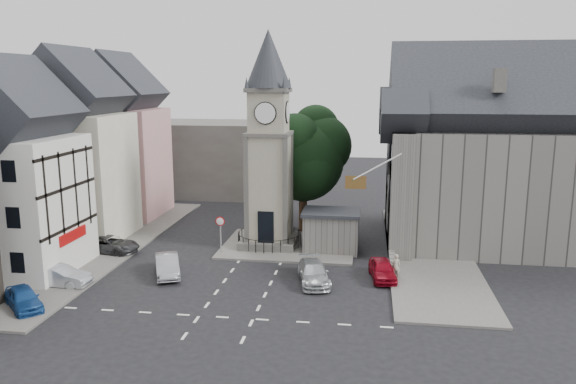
% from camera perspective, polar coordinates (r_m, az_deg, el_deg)
% --- Properties ---
extents(ground, '(120.00, 120.00, 0.00)m').
position_cam_1_polar(ground, '(36.25, -4.13, -9.11)').
color(ground, black).
rests_on(ground, ground).
extents(pavement_west, '(6.00, 30.00, 0.14)m').
position_cam_1_polar(pavement_west, '(45.69, -18.03, -5.21)').
color(pavement_west, '#595651').
rests_on(pavement_west, ground).
extents(pavement_east, '(6.00, 26.00, 0.14)m').
position_cam_1_polar(pavement_east, '(43.28, 14.04, -5.90)').
color(pavement_east, '#595651').
rests_on(pavement_east, ground).
extents(central_island, '(10.00, 8.00, 0.16)m').
position_cam_1_polar(central_island, '(43.44, 0.07, -5.48)').
color(central_island, '#595651').
rests_on(central_island, ground).
extents(road_markings, '(20.00, 8.00, 0.01)m').
position_cam_1_polar(road_markings, '(31.30, -6.33, -12.55)').
color(road_markings, silver).
rests_on(road_markings, ground).
extents(clock_tower, '(4.86, 4.86, 16.25)m').
position_cam_1_polar(clock_tower, '(42.06, -1.96, 5.15)').
color(clock_tower, '#4C4944').
rests_on(clock_tower, ground).
extents(stone_shelter, '(4.30, 3.30, 3.08)m').
position_cam_1_polar(stone_shelter, '(42.23, 4.42, -3.93)').
color(stone_shelter, '#635F5B').
rests_on(stone_shelter, ground).
extents(town_tree, '(7.20, 7.20, 10.80)m').
position_cam_1_polar(town_tree, '(46.82, 1.55, 4.38)').
color(town_tree, black).
rests_on(town_tree, ground).
extents(warning_sign_post, '(0.70, 0.19, 2.85)m').
position_cam_1_polar(warning_sign_post, '(41.41, -6.90, -3.60)').
color(warning_sign_post, black).
rests_on(warning_sign_post, ground).
extents(terrace_pink, '(8.10, 7.60, 12.80)m').
position_cam_1_polar(terrace_pink, '(54.57, -16.69, 4.48)').
color(terrace_pink, '#D39791').
rests_on(terrace_pink, ground).
extents(terrace_cream, '(8.10, 7.60, 12.80)m').
position_cam_1_polar(terrace_cream, '(47.50, -20.71, 3.27)').
color(terrace_cream, beige).
rests_on(terrace_cream, ground).
extents(terrace_tudor, '(8.10, 7.60, 12.00)m').
position_cam_1_polar(terrace_tudor, '(40.82, -26.04, 1.07)').
color(terrace_tudor, silver).
rests_on(terrace_tudor, ground).
extents(backdrop_west, '(20.00, 10.00, 8.00)m').
position_cam_1_polar(backdrop_west, '(64.75, -9.29, 3.51)').
color(backdrop_west, '#4C4944').
rests_on(backdrop_west, ground).
extents(east_building, '(14.40, 11.40, 12.60)m').
position_cam_1_polar(east_building, '(45.36, 18.57, 2.66)').
color(east_building, '#635F5B').
rests_on(east_building, ground).
extents(east_boundary_wall, '(0.40, 16.00, 0.90)m').
position_cam_1_polar(east_boundary_wall, '(44.89, 10.25, -4.61)').
color(east_boundary_wall, '#635F5B').
rests_on(east_boundary_wall, ground).
extents(flagpole, '(3.68, 0.10, 2.74)m').
position_cam_1_polar(flagpole, '(37.59, 9.06, 2.56)').
color(flagpole, white).
rests_on(flagpole, ground).
extents(car_west_blue, '(3.68, 3.63, 1.26)m').
position_cam_1_polar(car_west_blue, '(35.21, -25.28, -9.75)').
color(car_west_blue, navy).
rests_on(car_west_blue, ground).
extents(car_west_silver, '(4.05, 1.47, 1.33)m').
position_cam_1_polar(car_west_silver, '(38.04, -22.31, -7.91)').
color(car_west_silver, '#ADAFB5').
rests_on(car_west_silver, ground).
extents(car_west_grey, '(4.86, 2.78, 1.28)m').
position_cam_1_polar(car_west_grey, '(43.87, -17.73, -5.10)').
color(car_west_grey, '#313134').
rests_on(car_west_grey, ground).
extents(car_island_silver, '(2.96, 4.38, 1.37)m').
position_cam_1_polar(car_island_silver, '(37.98, -12.18, -7.28)').
color(car_island_silver, '#999BA2').
rests_on(car_island_silver, ground).
extents(car_island_east, '(2.74, 4.71, 1.28)m').
position_cam_1_polar(car_island_east, '(35.88, 2.60, -8.22)').
color(car_island_east, '#A5A9AD').
rests_on(car_island_east, ground).
extents(car_east_red, '(2.00, 3.90, 1.27)m').
position_cam_1_polar(car_east_red, '(36.97, 9.57, -7.78)').
color(car_east_red, maroon).
rests_on(car_east_red, ground).
extents(pedestrian, '(0.64, 0.45, 1.66)m').
position_cam_1_polar(pedestrian, '(37.14, 10.87, -7.42)').
color(pedestrian, '#A79C8A').
rests_on(pedestrian, ground).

